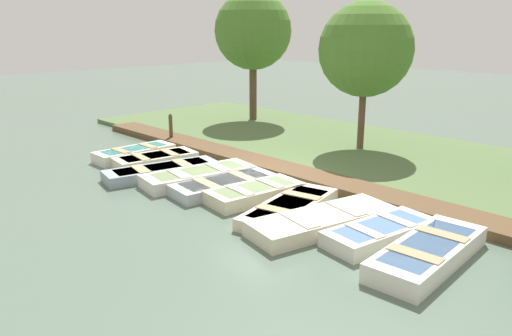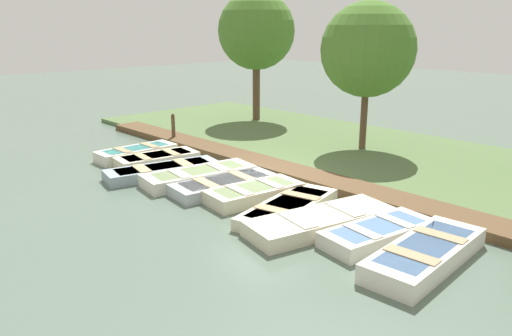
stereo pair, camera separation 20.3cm
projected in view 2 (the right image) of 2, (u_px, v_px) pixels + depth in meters
The scene contains 16 objects.
ground_plane at pixel (258, 181), 14.90m from camera, with size 80.00×80.00×0.00m, color #566B5B.
shore_bank at pixel (357, 151), 18.17m from camera, with size 8.00×24.00×0.18m.
dock_walkway at pixel (285, 170), 15.64m from camera, with size 1.12×19.70×0.24m.
rowboat_0 at pixel (137, 153), 17.44m from camera, with size 2.78×1.03×0.40m.
rowboat_1 at pixel (157, 159), 16.67m from camera, with size 2.84×1.50×0.37m.
rowboat_2 at pixel (163, 170), 15.41m from camera, with size 3.64×1.75×0.35m.
rowboat_3 at pixel (199, 176), 14.82m from camera, with size 3.51×1.71×0.39m.
rowboat_4 at pixel (224, 184), 14.08m from camera, with size 3.21×1.60×0.34m.
rowboat_5 at pixel (254, 193), 13.32m from camera, with size 2.77×1.47×0.38m.
rowboat_6 at pixel (288, 208), 12.27m from camera, with size 3.44×1.83×0.33m.
rowboat_7 at pixel (321, 221), 11.40m from camera, with size 3.76×1.96×0.38m.
rowboat_8 at pixel (378, 233), 10.76m from camera, with size 2.81×1.45×0.37m.
rowboat_9 at pixel (426, 254), 9.71m from camera, with size 3.33×1.32×0.42m.
mooring_post_near at pixel (173, 128), 19.67m from camera, with size 0.14×0.14×1.16m.
park_tree_far_left at pixel (256, 31), 22.65m from camera, with size 3.51×3.51×6.00m.
park_tree_left at pixel (368, 50), 17.24m from camera, with size 3.29×3.29×5.33m.
Camera 2 is at (9.77, 10.32, 4.51)m, focal length 35.00 mm.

